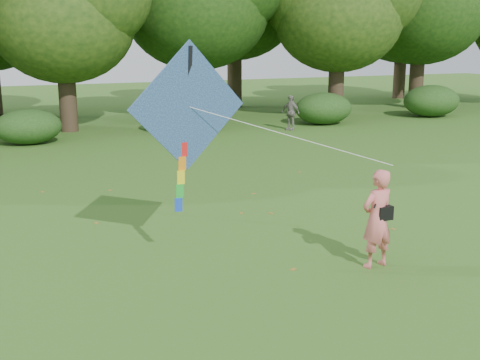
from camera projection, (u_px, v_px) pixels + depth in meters
name	position (u px, v px, depth m)	size (l,w,h in m)	color
ground	(343.00, 280.00, 10.70)	(100.00, 100.00, 0.00)	#265114
man_kite_flyer	(377.00, 219.00, 11.12)	(0.68, 0.45, 1.87)	#DE6968
bystander_right	(291.00, 113.00, 28.03)	(0.96, 0.40, 1.63)	gray
crossbody_bag	(384.00, 212.00, 11.11)	(0.43, 0.20, 0.73)	black
flying_kite	(188.00, 109.00, 10.84)	(4.54, 1.83, 3.13)	#24589C
tree_line	(129.00, 10.00, 30.52)	(54.70, 15.30, 9.48)	#3A2D1E
shrub_band	(107.00, 118.00, 25.97)	(39.15, 3.22, 1.88)	#264919
fallen_leaves	(243.00, 214.00, 14.72)	(7.97, 11.78, 0.01)	olive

